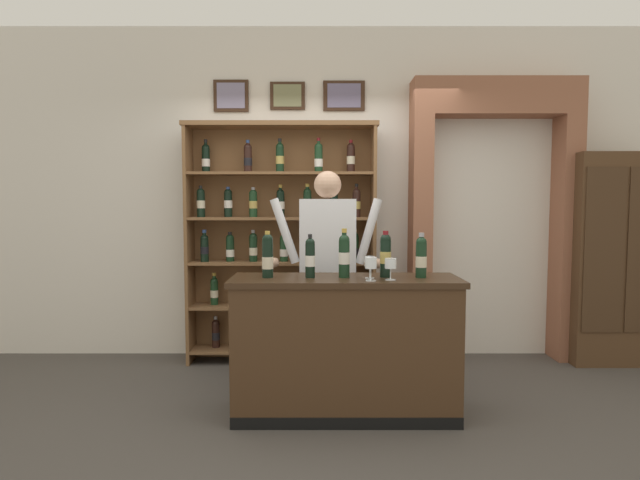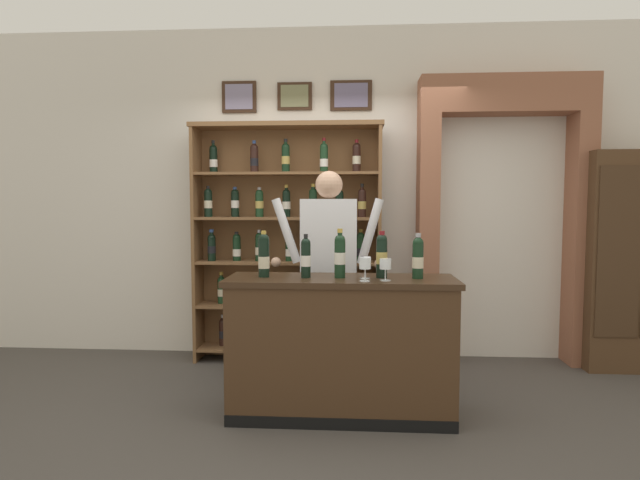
{
  "view_description": "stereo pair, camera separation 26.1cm",
  "coord_description": "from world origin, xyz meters",
  "px_view_note": "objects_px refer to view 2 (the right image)",
  "views": [
    {
      "loc": [
        0.01,
        -3.5,
        1.48
      ],
      "look_at": [
        0.02,
        0.23,
        1.21
      ],
      "focal_mm": 28.8,
      "sensor_mm": 36.0,
      "label": 1
    },
    {
      "loc": [
        0.27,
        -3.49,
        1.48
      ],
      "look_at": [
        0.02,
        0.23,
        1.21
      ],
      "focal_mm": 28.8,
      "sensor_mm": 36.0,
      "label": 2
    }
  ],
  "objects_px": {
    "tasting_counter": "(341,347)",
    "tasting_bottle_grappa": "(340,255)",
    "tasting_bottle_super_tuscan": "(264,255)",
    "tasting_bottle_riserva": "(418,257)",
    "wine_glass_center": "(365,265)",
    "wine_glass_right": "(365,263)",
    "shopkeeper": "(329,253)",
    "wine_glass_spare": "(385,265)",
    "side_cabinet": "(628,261)",
    "wine_shelf": "(287,237)",
    "tasting_bottle_brunello": "(306,257)",
    "tasting_bottle_chianti": "(382,255)"
  },
  "relations": [
    {
      "from": "tasting_counter",
      "to": "tasting_bottle_grappa",
      "type": "distance_m",
      "value": 0.64
    },
    {
      "from": "tasting_bottle_super_tuscan",
      "to": "tasting_bottle_riserva",
      "type": "xyz_separation_m",
      "value": [
        1.05,
        -0.0,
        -0.01
      ]
    },
    {
      "from": "tasting_bottle_riserva",
      "to": "wine_glass_center",
      "type": "bearing_deg",
      "value": -156.62
    },
    {
      "from": "tasting_bottle_super_tuscan",
      "to": "wine_glass_right",
      "type": "xyz_separation_m",
      "value": [
        0.7,
        -0.04,
        -0.04
      ]
    },
    {
      "from": "tasting_bottle_super_tuscan",
      "to": "wine_glass_center",
      "type": "height_order",
      "value": "tasting_bottle_super_tuscan"
    },
    {
      "from": "tasting_bottle_grappa",
      "to": "wine_glass_right",
      "type": "height_order",
      "value": "tasting_bottle_grappa"
    },
    {
      "from": "tasting_bottle_riserva",
      "to": "wine_glass_right",
      "type": "bearing_deg",
      "value": -173.32
    },
    {
      "from": "shopkeeper",
      "to": "wine_glass_right",
      "type": "height_order",
      "value": "shopkeeper"
    },
    {
      "from": "wine_glass_spare",
      "to": "wine_glass_right",
      "type": "bearing_deg",
      "value": 149.82
    },
    {
      "from": "tasting_bottle_super_tuscan",
      "to": "wine_glass_spare",
      "type": "height_order",
      "value": "tasting_bottle_super_tuscan"
    },
    {
      "from": "tasting_bottle_grappa",
      "to": "wine_glass_right",
      "type": "bearing_deg",
      "value": -14.77
    },
    {
      "from": "wine_glass_spare",
      "to": "tasting_bottle_grappa",
      "type": "bearing_deg",
      "value": 158.19
    },
    {
      "from": "tasting_bottle_super_tuscan",
      "to": "side_cabinet",
      "type": "bearing_deg",
      "value": 21.68
    },
    {
      "from": "wine_shelf",
      "to": "tasting_bottle_riserva",
      "type": "xyz_separation_m",
      "value": [
        1.05,
        -1.25,
        -0.05
      ]
    },
    {
      "from": "tasting_bottle_brunello",
      "to": "shopkeeper",
      "type": "bearing_deg",
      "value": 78.26
    },
    {
      "from": "wine_glass_center",
      "to": "tasting_counter",
      "type": "bearing_deg",
      "value": 135.93
    },
    {
      "from": "tasting_counter",
      "to": "tasting_bottle_super_tuscan",
      "type": "bearing_deg",
      "value": 179.62
    },
    {
      "from": "tasting_bottle_brunello",
      "to": "wine_glass_right",
      "type": "distance_m",
      "value": 0.41
    },
    {
      "from": "tasting_bottle_grappa",
      "to": "wine_glass_spare",
      "type": "height_order",
      "value": "tasting_bottle_grappa"
    },
    {
      "from": "shopkeeper",
      "to": "tasting_bottle_chianti",
      "type": "bearing_deg",
      "value": -56.37
    },
    {
      "from": "tasting_bottle_super_tuscan",
      "to": "tasting_bottle_grappa",
      "type": "relative_size",
      "value": 0.95
    },
    {
      "from": "tasting_bottle_brunello",
      "to": "wine_glass_right",
      "type": "xyz_separation_m",
      "value": [
        0.41,
        -0.03,
        -0.03
      ]
    },
    {
      "from": "wine_glass_right",
      "to": "wine_glass_spare",
      "type": "height_order",
      "value": "wine_glass_right"
    },
    {
      "from": "tasting_counter",
      "to": "tasting_bottle_brunello",
      "type": "height_order",
      "value": "tasting_bottle_brunello"
    },
    {
      "from": "tasting_counter",
      "to": "tasting_bottle_chianti",
      "type": "distance_m",
      "value": 0.7
    },
    {
      "from": "wine_shelf",
      "to": "side_cabinet",
      "type": "bearing_deg",
      "value": -0.54
    },
    {
      "from": "wine_glass_right",
      "to": "wine_glass_center",
      "type": "bearing_deg",
      "value": -92.21
    },
    {
      "from": "side_cabinet",
      "to": "tasting_bottle_grappa",
      "type": "bearing_deg",
      "value": -154.39
    },
    {
      "from": "tasting_bottle_super_tuscan",
      "to": "wine_glass_right",
      "type": "relative_size",
      "value": 2.13
    },
    {
      "from": "shopkeeper",
      "to": "tasting_bottle_grappa",
      "type": "bearing_deg",
      "value": -80.06
    },
    {
      "from": "tasting_counter",
      "to": "tasting_bottle_riserva",
      "type": "xyz_separation_m",
      "value": [
        0.52,
        0.0,
        0.63
      ]
    },
    {
      "from": "tasting_bottle_brunello",
      "to": "wine_glass_spare",
      "type": "relative_size",
      "value": 2.05
    },
    {
      "from": "wine_shelf",
      "to": "tasting_bottle_chianti",
      "type": "height_order",
      "value": "wine_shelf"
    },
    {
      "from": "tasting_bottle_brunello",
      "to": "tasting_bottle_grappa",
      "type": "distance_m",
      "value": 0.23
    },
    {
      "from": "side_cabinet",
      "to": "wine_glass_center",
      "type": "distance_m",
      "value": 2.74
    },
    {
      "from": "tasting_bottle_brunello",
      "to": "tasting_bottle_riserva",
      "type": "xyz_separation_m",
      "value": [
        0.76,
        0.01,
        0.0
      ]
    },
    {
      "from": "wine_glass_center",
      "to": "wine_glass_right",
      "type": "bearing_deg",
      "value": 87.79
    },
    {
      "from": "tasting_bottle_grappa",
      "to": "wine_glass_center",
      "type": "distance_m",
      "value": 0.24
    },
    {
      "from": "tasting_bottle_super_tuscan",
      "to": "wine_glass_spare",
      "type": "bearing_deg",
      "value": -8.22
    },
    {
      "from": "side_cabinet",
      "to": "shopkeeper",
      "type": "xyz_separation_m",
      "value": [
        -2.64,
        -0.61,
        0.11
      ]
    },
    {
      "from": "tasting_bottle_super_tuscan",
      "to": "tasting_bottle_riserva",
      "type": "relative_size",
      "value": 1.04
    },
    {
      "from": "wine_shelf",
      "to": "tasting_bottle_grappa",
      "type": "distance_m",
      "value": 1.35
    },
    {
      "from": "shopkeeper",
      "to": "wine_glass_center",
      "type": "xyz_separation_m",
      "value": [
        0.27,
        -0.76,
        -0.0
      ]
    },
    {
      "from": "tasting_bottle_riserva",
      "to": "shopkeeper",
      "type": "bearing_deg",
      "value": 136.31
    },
    {
      "from": "tasting_bottle_chianti",
      "to": "tasting_bottle_brunello",
      "type": "bearing_deg",
      "value": -177.07
    },
    {
      "from": "tasting_bottle_riserva",
      "to": "tasting_bottle_chianti",
      "type": "bearing_deg",
      "value": 175.84
    },
    {
      "from": "wine_glass_center",
      "to": "wine_glass_spare",
      "type": "distance_m",
      "value": 0.14
    },
    {
      "from": "wine_glass_right",
      "to": "wine_glass_center",
      "type": "distance_m",
      "value": 0.11
    },
    {
      "from": "shopkeeper",
      "to": "wine_glass_center",
      "type": "distance_m",
      "value": 0.81
    },
    {
      "from": "side_cabinet",
      "to": "tasting_bottle_grappa",
      "type": "height_order",
      "value": "side_cabinet"
    }
  ]
}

